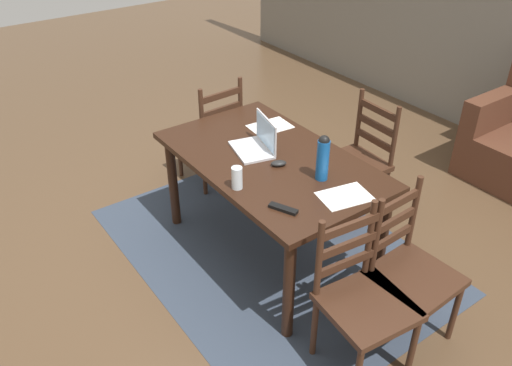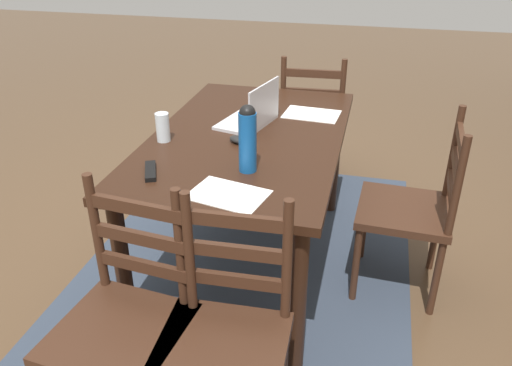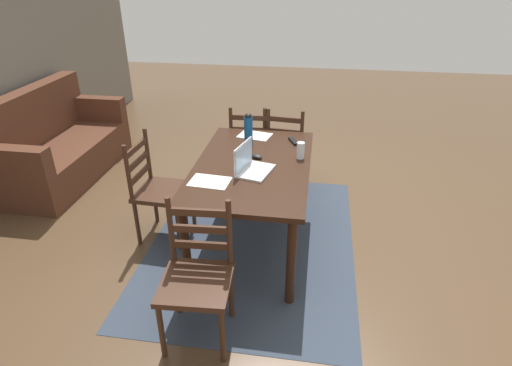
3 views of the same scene
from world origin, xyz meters
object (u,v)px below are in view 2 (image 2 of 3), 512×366
at_px(drinking_glass, 163,127).
at_px(tv_remote, 150,171).
at_px(chair_left_far, 312,122).
at_px(computer_mouse, 238,140).
at_px(dining_table, 248,153).
at_px(laptop, 254,114).
at_px(water_bottle, 248,137).
at_px(chair_right_near, 125,323).
at_px(chair_far_head, 412,209).
at_px(chair_right_far, 223,341).

relative_size(drinking_glass, tv_remote, 0.82).
relative_size(chair_left_far, computer_mouse, 9.50).
height_order(dining_table, drinking_glass, drinking_glass).
xyz_separation_m(computer_mouse, tv_remote, (0.40, -0.28, -0.01)).
distance_m(laptop, water_bottle, 0.54).
bearing_deg(drinking_glass, dining_table, 114.37).
xyz_separation_m(chair_left_far, computer_mouse, (1.17, -0.21, 0.33)).
bearing_deg(laptop, chair_left_far, 168.32).
bearing_deg(computer_mouse, chair_right_near, 15.20).
bearing_deg(water_bottle, tv_remote, -72.58).
distance_m(water_bottle, computer_mouse, 0.33).
bearing_deg(computer_mouse, laptop, -158.44).
bearing_deg(chair_far_head, water_bottle, -62.48).
relative_size(dining_table, drinking_glass, 11.04).
relative_size(chair_right_far, water_bottle, 3.23).
xyz_separation_m(water_bottle, computer_mouse, (-0.27, -0.12, -0.14)).
height_order(chair_right_near, computer_mouse, chair_right_near).
distance_m(dining_table, chair_left_far, 1.10).
xyz_separation_m(laptop, computer_mouse, (0.25, -0.01, -0.04)).
relative_size(laptop, drinking_glass, 2.60).
distance_m(chair_far_head, tv_remote, 1.28).
xyz_separation_m(dining_table, chair_far_head, (0.00, 0.83, -0.22)).
bearing_deg(computer_mouse, dining_table, -164.18).
height_order(laptop, computer_mouse, laptop).
distance_m(dining_table, tv_remote, 0.60).
xyz_separation_m(chair_right_near, drinking_glass, (-0.89, -0.20, 0.38)).
bearing_deg(water_bottle, computer_mouse, -156.89).
xyz_separation_m(chair_right_near, computer_mouse, (-0.95, 0.16, 0.33)).
distance_m(chair_right_far, laptop, 1.27).
bearing_deg(chair_right_far, computer_mouse, -168.00).
distance_m(dining_table, drinking_glass, 0.45).
distance_m(chair_right_near, chair_right_far, 0.36).
height_order(chair_right_near, chair_far_head, same).
distance_m(chair_far_head, water_bottle, 0.95).
bearing_deg(tv_remote, computer_mouse, 31.14).
bearing_deg(drinking_glass, tv_remote, 13.42).
distance_m(chair_far_head, laptop, 0.93).
xyz_separation_m(chair_left_far, water_bottle, (1.45, -0.09, 0.47)).
distance_m(chair_right_near, tv_remote, 0.65).
xyz_separation_m(laptop, water_bottle, (0.52, 0.10, 0.10)).
bearing_deg(tv_remote, laptop, 41.64).
relative_size(chair_right_near, water_bottle, 3.23).
relative_size(chair_left_far, drinking_glass, 6.80).
distance_m(chair_left_far, chair_right_far, 2.12).
bearing_deg(chair_right_near, computer_mouse, 170.25).
xyz_separation_m(chair_far_head, drinking_glass, (0.17, -1.21, 0.38)).
xyz_separation_m(dining_table, drinking_glass, (0.17, -0.38, 0.17)).
relative_size(water_bottle, tv_remote, 1.73).
xyz_separation_m(drinking_glass, computer_mouse, (-0.06, 0.36, -0.05)).
bearing_deg(computer_mouse, water_bottle, 48.06).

